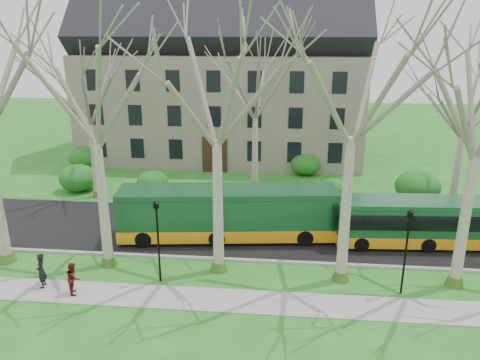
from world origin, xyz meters
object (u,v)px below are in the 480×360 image
bus_follow (434,222)px  pedestrian_a (41,271)px  bus_lead (228,213)px  pedestrian_b (73,278)px

bus_follow → pedestrian_a: bus_follow is taller
bus_lead → bus_follow: 12.18m
bus_follow → pedestrian_b: bearing=-162.6°
pedestrian_a → pedestrian_b: pedestrian_a is taller
pedestrian_a → bus_follow: bearing=94.6°
bus_lead → pedestrian_b: (-6.66, -6.97, -0.83)m
bus_follow → pedestrian_b: (-18.84, -7.22, -0.64)m
bus_lead → pedestrian_b: bus_lead is taller
pedestrian_b → pedestrian_a: bearing=56.3°
bus_lead → bus_follow: bus_lead is taller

